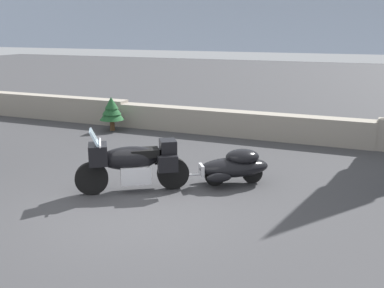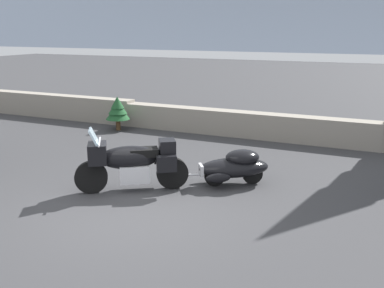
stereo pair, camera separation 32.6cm
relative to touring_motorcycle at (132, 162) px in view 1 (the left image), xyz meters
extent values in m
plane|color=#38383A|center=(0.54, -0.97, -0.62)|extent=(80.00, 80.00, 0.00)
cube|color=gray|center=(-7.46, 5.50, -0.19)|extent=(8.00, 0.52, 0.86)
cube|color=gray|center=(0.54, 5.51, -0.23)|extent=(8.00, 0.55, 0.77)
cube|color=#99A8BF|center=(0.54, 95.49, 7.38)|extent=(240.00, 80.00, 16.00)
cylinder|color=black|center=(-0.68, -0.46, -0.29)|extent=(0.62, 0.49, 0.66)
cylinder|color=black|center=(0.69, 0.47, -0.29)|extent=(0.62, 0.49, 0.66)
cube|color=silver|center=(0.05, 0.03, -0.24)|extent=(0.74, 0.70, 0.36)
ellipsoid|color=black|center=(-0.04, -0.02, 0.09)|extent=(1.24, 1.04, 0.48)
cube|color=black|center=(-0.55, -0.38, 0.21)|extent=(0.59, 0.63, 0.40)
cube|color=#9EB7C6|center=(-0.59, -0.40, 0.54)|extent=(0.40, 0.47, 0.34)
cube|color=black|center=(0.21, 0.14, 0.19)|extent=(0.67, 0.61, 0.16)
cube|color=black|center=(0.61, 0.41, 0.29)|extent=(0.49, 0.51, 0.28)
cube|color=black|center=(0.73, 0.13, 0.01)|extent=(0.42, 0.36, 0.32)
cube|color=black|center=(0.40, 0.63, 0.01)|extent=(0.42, 0.36, 0.32)
cylinder|color=silver|center=(-0.51, -0.35, 0.44)|extent=(0.43, 0.60, 0.04)
cylinder|color=silver|center=(-0.64, -0.43, -0.04)|extent=(0.25, 0.20, 0.54)
cylinder|color=black|center=(1.43, 0.97, -0.40)|extent=(0.42, 0.33, 0.44)
cylinder|color=black|center=(2.12, 1.44, -0.40)|extent=(0.42, 0.33, 0.44)
ellipsoid|color=black|center=(1.77, 1.20, -0.24)|extent=(1.62, 1.40, 0.40)
ellipsoid|color=black|center=(1.92, 1.31, -0.02)|extent=(0.91, 0.87, 0.32)
cube|color=silver|center=(1.19, 0.81, -0.26)|extent=(0.23, 0.30, 0.24)
ellipsoid|color=black|center=(1.61, 0.71, -0.34)|extent=(0.51, 0.41, 0.20)
ellipsoid|color=black|center=(1.25, 1.24, -0.34)|extent=(0.51, 0.41, 0.20)
cylinder|color=silver|center=(0.86, 0.59, -0.35)|extent=(0.61, 0.43, 0.05)
cylinder|color=brown|center=(-3.46, 4.68, -0.46)|extent=(0.15, 0.15, 0.32)
cone|color=#1E5128|center=(-3.46, 4.68, -0.01)|extent=(0.79, 0.79, 0.50)
cone|color=#1E5128|center=(-3.46, 4.68, 0.14)|extent=(0.61, 0.61, 0.44)
cone|color=#1E5128|center=(-3.46, 4.68, 0.30)|extent=(0.43, 0.43, 0.38)
camera|label=1|loc=(4.43, -7.51, 2.61)|focal=41.83mm
camera|label=2|loc=(4.73, -7.38, 2.61)|focal=41.83mm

